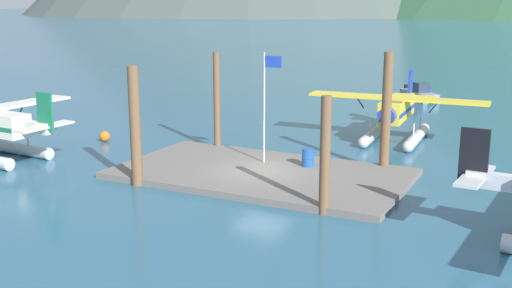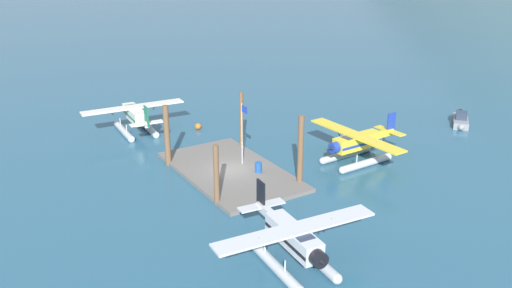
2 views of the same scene
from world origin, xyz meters
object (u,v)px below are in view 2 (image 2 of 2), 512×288
object	(u,v)px
flagpole	(243,127)
fuel_drum	(258,167)
mooring_buoy	(198,126)
boat_grey_open_north	(461,120)
seaplane_silver_stbd_aft	(294,242)
seaplane_yellow_bow_right	(357,145)
seaplane_cream_port_aft	(135,117)

from	to	relation	value
flagpole	fuel_drum	bearing A→B (deg)	6.43
mooring_buoy	boat_grey_open_north	world-z (taller)	boat_grey_open_north
seaplane_silver_stbd_aft	boat_grey_open_north	distance (m)	33.09
boat_grey_open_north	fuel_drum	bearing A→B (deg)	-90.12
flagpole	fuel_drum	distance (m)	3.68
seaplane_yellow_bow_right	boat_grey_open_north	xyz separation A→B (m)	(-2.03, 16.56, -1.09)
flagpole	seaplane_silver_stbd_aft	bearing A→B (deg)	-19.07
flagpole	seaplane_yellow_bow_right	bearing A→B (deg)	65.27
seaplane_silver_stbd_aft	seaplane_cream_port_aft	xyz separation A→B (m)	(-28.31, 0.32, 0.00)
flagpole	boat_grey_open_north	bearing A→B (deg)	85.16
seaplane_cream_port_aft	boat_grey_open_north	world-z (taller)	seaplane_cream_port_aft
seaplane_yellow_bow_right	boat_grey_open_north	bearing A→B (deg)	96.99
mooring_buoy	boat_grey_open_north	xyz separation A→B (m)	(13.42, 24.54, 0.18)
fuel_drum	mooring_buoy	xyz separation A→B (m)	(-13.36, 0.92, -0.43)
fuel_drum	boat_grey_open_north	xyz separation A→B (m)	(0.05, 25.46, -0.25)
flagpole	seaplane_yellow_bow_right	distance (m)	10.28
seaplane_yellow_bow_right	seaplane_cream_port_aft	bearing A→B (deg)	-142.55
seaplane_yellow_bow_right	seaplane_cream_port_aft	xyz separation A→B (m)	(-18.04, -13.82, 0.00)
seaplane_yellow_bow_right	seaplane_cream_port_aft	world-z (taller)	same
flagpole	seaplane_yellow_bow_right	xyz separation A→B (m)	(4.21, 9.13, -2.16)
mooring_buoy	seaplane_cream_port_aft	bearing A→B (deg)	-113.89
fuel_drum	mooring_buoy	bearing A→B (deg)	176.07
flagpole	seaplane_cream_port_aft	size ratio (longest dim) A/B	0.52
seaplane_silver_stbd_aft	boat_grey_open_north	xyz separation A→B (m)	(-12.30, 30.70, -1.09)
flagpole	seaplane_yellow_bow_right	world-z (taller)	flagpole
mooring_buoy	boat_grey_open_north	bearing A→B (deg)	61.33
flagpole	seaplane_silver_stbd_aft	xyz separation A→B (m)	(14.48, -5.00, -2.16)
flagpole	mooring_buoy	size ratio (longest dim) A/B	8.79
boat_grey_open_north	seaplane_cream_port_aft	bearing A→B (deg)	-117.78
seaplane_yellow_bow_right	seaplane_silver_stbd_aft	world-z (taller)	same
seaplane_yellow_bow_right	seaplane_silver_stbd_aft	distance (m)	17.47
mooring_buoy	seaplane_yellow_bow_right	world-z (taller)	seaplane_yellow_bow_right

